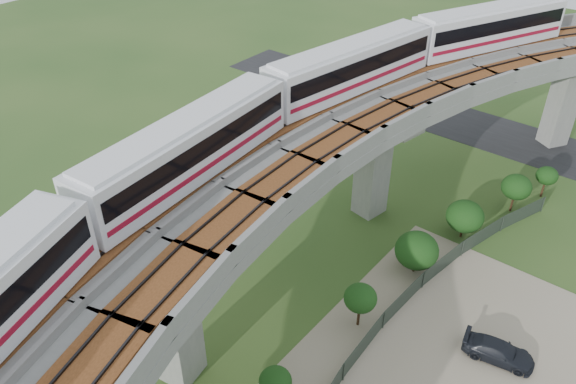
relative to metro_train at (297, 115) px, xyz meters
The scene contains 12 objects.
ground 12.38m from the metro_train, 106.07° to the right, with size 160.00×160.00×0.00m, color #2F5321.
asphalt_road 31.27m from the metro_train, 90.72° to the left, with size 60.00×8.00×0.03m, color #232326.
viaduct 4.93m from the metro_train, 19.75° to the right, with size 19.58×73.98×11.40m.
metro_train is the anchor object (origin of this frame).
fence 14.95m from the metro_train, ahead, with size 3.87×38.73×1.50m.
tree_0 25.29m from the metro_train, 61.25° to the left, with size 1.82×1.82×2.90m.
tree_1 21.67m from the metro_train, 59.33° to the left, with size 2.43×2.43×3.42m.
tree_2 16.97m from the metro_train, 53.26° to the left, with size 2.89×2.89×3.20m.
tree_3 13.41m from the metro_train, 34.33° to the left, with size 3.12×3.12×3.32m.
tree_4 12.11m from the metro_train, 16.66° to the right, with size 2.13×2.13×3.34m.
tree_5 15.63m from the metro_train, 57.65° to the right, with size 1.85×1.85×2.53m.
car_dark 18.89m from the metro_train, ahead, with size 1.73×4.24×1.23m, color black.
Camera 1 is at (19.28, -23.29, 27.90)m, focal length 35.00 mm.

